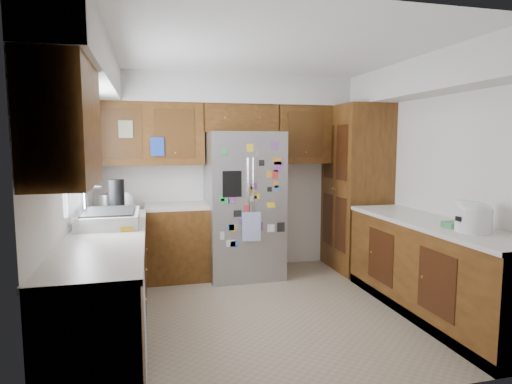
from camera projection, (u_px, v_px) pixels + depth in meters
floor at (270, 310)px, 4.27m from camera, size 3.60×3.60×0.00m
room_shell at (251, 128)px, 4.39m from camera, size 3.64×3.24×2.52m
left_counter_run at (127, 278)px, 3.92m from camera, size 1.36×3.20×0.92m
right_counter_run at (433, 272)px, 4.13m from camera, size 0.63×2.25×0.92m
pantry at (356, 188)px, 5.62m from camera, size 0.60×0.90×2.15m
fridge at (244, 205)px, 5.33m from camera, size 0.90×0.79×1.80m
bridge_cabinet at (240, 119)px, 5.43m from camera, size 0.96×0.34×0.35m
fridge_top_items at (237, 93)px, 5.36m from camera, size 1.00×0.36×0.30m
sink_assembly at (109, 218)px, 3.89m from camera, size 0.52×0.71×0.37m
left_counter_clutter at (118, 201)px, 4.59m from camera, size 0.35×0.94×0.38m
rice_cooker at (474, 216)px, 3.59m from camera, size 0.30×0.29×0.26m
paper_towel at (463, 215)px, 3.68m from camera, size 0.11×0.11×0.25m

